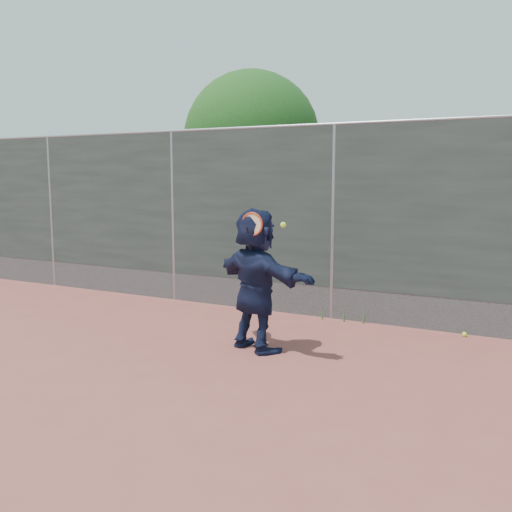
% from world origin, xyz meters
% --- Properties ---
extents(ground, '(80.00, 80.00, 0.00)m').
position_xyz_m(ground, '(0.00, 0.00, 0.00)').
color(ground, '#9E4C42').
rests_on(ground, ground).
extents(player, '(1.77, 1.16, 1.83)m').
position_xyz_m(player, '(-0.30, 1.49, 0.91)').
color(player, '#151C3B').
rests_on(player, ground).
extents(ball_ground, '(0.07, 0.07, 0.07)m').
position_xyz_m(ball_ground, '(2.01, 3.35, 0.03)').
color(ball_ground, '#CDF536').
rests_on(ball_ground, ground).
extents(fence, '(20.00, 0.06, 3.03)m').
position_xyz_m(fence, '(-0.00, 3.50, 1.58)').
color(fence, '#38423D').
rests_on(fence, ground).
extents(swing_action, '(0.64, 0.21, 0.51)m').
position_xyz_m(swing_action, '(-0.21, 1.29, 1.62)').
color(swing_action, red).
rests_on(swing_action, ground).
extents(tree_left, '(3.15, 3.00, 4.53)m').
position_xyz_m(tree_left, '(-2.85, 6.55, 2.94)').
color(tree_left, '#382314').
rests_on(tree_left, ground).
extents(weed_clump, '(0.68, 0.07, 0.30)m').
position_xyz_m(weed_clump, '(0.29, 3.38, 0.13)').
color(weed_clump, '#387226').
rests_on(weed_clump, ground).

